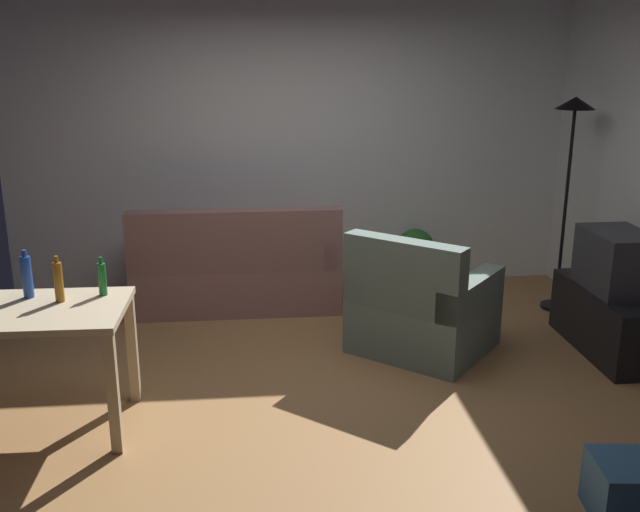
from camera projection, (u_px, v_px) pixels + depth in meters
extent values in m
cube|color=#9E7042|center=(313.00, 384.00, 4.83)|extent=(5.20, 4.40, 0.02)
cube|color=white|center=(291.00, 142.00, 6.55)|extent=(5.20, 0.10, 2.70)
cube|color=#996B66|center=(238.00, 281.00, 6.30)|extent=(1.76, 0.84, 0.40)
cube|color=#8C625D|center=(235.00, 241.00, 5.85)|extent=(1.76, 0.16, 0.52)
cube|color=#926661|center=(327.00, 245.00, 6.29)|extent=(0.16, 0.84, 0.22)
cube|color=#926661|center=(143.00, 250.00, 6.14)|extent=(0.16, 0.84, 0.22)
cube|color=black|center=(610.00, 320.00, 5.29)|extent=(0.44, 1.10, 0.48)
cube|color=#2D2D33|center=(617.00, 261.00, 5.16)|extent=(0.40, 0.60, 0.44)
cylinder|color=black|center=(556.00, 306.00, 6.23)|extent=(0.26, 0.26, 0.03)
cylinder|color=black|center=(565.00, 211.00, 5.99)|extent=(0.03, 0.03, 1.68)
cone|color=black|center=(576.00, 103.00, 5.74)|extent=(0.32, 0.32, 0.10)
cube|color=#C6B28E|center=(18.00, 312.00, 4.05)|extent=(1.21, 0.72, 0.04)
cube|color=tan|center=(113.00, 394.00, 3.91)|extent=(0.06, 0.06, 0.72)
cube|color=tan|center=(132.00, 348.00, 4.50)|extent=(0.06, 0.06, 0.72)
cylinder|color=brown|center=(414.00, 277.00, 6.72)|extent=(0.24, 0.24, 0.22)
sphere|color=#2D6B28|center=(415.00, 248.00, 6.65)|extent=(0.36, 0.36, 0.36)
cube|color=slate|center=(423.00, 323.00, 5.35)|extent=(1.23, 1.22, 0.40)
cube|color=slate|center=(404.00, 276.00, 4.95)|extent=(0.79, 0.71, 0.52)
cube|color=slate|center=(472.00, 293.00, 5.06)|extent=(0.67, 0.74, 0.22)
cube|color=slate|center=(382.00, 275.00, 5.46)|extent=(0.67, 0.74, 0.22)
cylinder|color=#2347A3|center=(27.00, 277.00, 4.20)|extent=(0.06, 0.06, 0.25)
cylinder|color=#2347A3|center=(24.00, 253.00, 4.16)|extent=(0.03, 0.03, 0.04)
cylinder|color=#9E6019|center=(59.00, 282.00, 4.13)|extent=(0.05, 0.05, 0.24)
cylinder|color=#9E6019|center=(56.00, 259.00, 4.09)|extent=(0.02, 0.02, 0.04)
cylinder|color=#1E722D|center=(102.00, 279.00, 4.24)|extent=(0.05, 0.05, 0.20)
cylinder|color=#1E722D|center=(101.00, 260.00, 4.21)|extent=(0.02, 0.02, 0.04)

